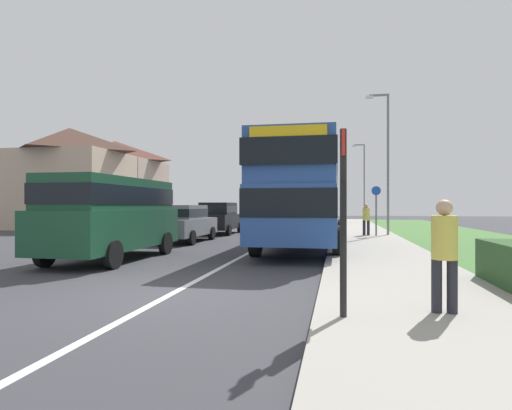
{
  "coord_description": "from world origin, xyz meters",
  "views": [
    {
      "loc": [
        2.93,
        -7.1,
        1.59
      ],
      "look_at": [
        0.67,
        4.75,
        1.6
      ],
      "focal_mm": 30.15,
      "sensor_mm": 36.0,
      "label": 1
    }
  ],
  "objects_px": {
    "street_lamp_mid": "(386,155)",
    "street_lamp_far": "(363,178)",
    "parked_car_black": "(219,217)",
    "pedestrian_at_stop": "(444,250)",
    "pedestrian_walking_away": "(366,218)",
    "bus_stop_sign": "(343,209)",
    "cycle_route_sign": "(376,209)",
    "parked_van_dark_green": "(112,212)",
    "parked_car_grey": "(183,222)",
    "double_decker_bus": "(303,190)"
  },
  "relations": [
    {
      "from": "bus_stop_sign",
      "to": "street_lamp_mid",
      "type": "bearing_deg",
      "value": 82.14
    },
    {
      "from": "cycle_route_sign",
      "to": "street_lamp_far",
      "type": "xyz_separation_m",
      "value": [
        0.4,
        18.44,
        2.68
      ]
    },
    {
      "from": "cycle_route_sign",
      "to": "street_lamp_mid",
      "type": "distance_m",
      "value": 2.88
    },
    {
      "from": "cycle_route_sign",
      "to": "parked_car_grey",
      "type": "bearing_deg",
      "value": -155.02
    },
    {
      "from": "parked_car_grey",
      "to": "pedestrian_walking_away",
      "type": "xyz_separation_m",
      "value": [
        7.94,
        4.08,
        0.09
      ]
    },
    {
      "from": "street_lamp_mid",
      "to": "pedestrian_walking_away",
      "type": "bearing_deg",
      "value": -147.21
    },
    {
      "from": "street_lamp_far",
      "to": "street_lamp_mid",
      "type": "bearing_deg",
      "value": -89.56
    },
    {
      "from": "parked_van_dark_green",
      "to": "street_lamp_far",
      "type": "distance_m",
      "value": 29.91
    },
    {
      "from": "parked_car_grey",
      "to": "parked_car_black",
      "type": "xyz_separation_m",
      "value": [
        0.1,
        5.38,
        0.06
      ]
    },
    {
      "from": "cycle_route_sign",
      "to": "street_lamp_mid",
      "type": "relative_size",
      "value": 0.35
    },
    {
      "from": "parked_van_dark_green",
      "to": "parked_car_grey",
      "type": "distance_m",
      "value": 6.17
    },
    {
      "from": "parked_car_black",
      "to": "street_lamp_mid",
      "type": "bearing_deg",
      "value": -4.24
    },
    {
      "from": "pedestrian_walking_away",
      "to": "bus_stop_sign",
      "type": "bearing_deg",
      "value": -94.64
    },
    {
      "from": "double_decker_bus",
      "to": "parked_car_black",
      "type": "relative_size",
      "value": 2.26
    },
    {
      "from": "parked_car_black",
      "to": "cycle_route_sign",
      "type": "xyz_separation_m",
      "value": [
        8.3,
        -1.46,
        0.48
      ]
    },
    {
      "from": "pedestrian_walking_away",
      "to": "cycle_route_sign",
      "type": "xyz_separation_m",
      "value": [
        0.46,
        -0.17,
        0.45
      ]
    },
    {
      "from": "street_lamp_far",
      "to": "parked_car_black",
      "type": "bearing_deg",
      "value": -117.15
    },
    {
      "from": "street_lamp_mid",
      "to": "street_lamp_far",
      "type": "bearing_deg",
      "value": 90.44
    },
    {
      "from": "parked_van_dark_green",
      "to": "parked_car_grey",
      "type": "relative_size",
      "value": 1.19
    },
    {
      "from": "cycle_route_sign",
      "to": "street_lamp_far",
      "type": "height_order",
      "value": "street_lamp_far"
    },
    {
      "from": "double_decker_bus",
      "to": "pedestrian_walking_away",
      "type": "xyz_separation_m",
      "value": [
        2.63,
        5.97,
        -1.17
      ]
    },
    {
      "from": "parked_car_black",
      "to": "bus_stop_sign",
      "type": "height_order",
      "value": "bus_stop_sign"
    },
    {
      "from": "double_decker_bus",
      "to": "street_lamp_far",
      "type": "distance_m",
      "value": 24.57
    },
    {
      "from": "pedestrian_at_stop",
      "to": "cycle_route_sign",
      "type": "distance_m",
      "value": 15.3
    },
    {
      "from": "parked_car_black",
      "to": "bus_stop_sign",
      "type": "bearing_deg",
      "value": -69.16
    },
    {
      "from": "parked_van_dark_green",
      "to": "bus_stop_sign",
      "type": "distance_m",
      "value": 8.66
    },
    {
      "from": "parked_car_grey",
      "to": "pedestrian_at_stop",
      "type": "height_order",
      "value": "pedestrian_at_stop"
    },
    {
      "from": "double_decker_bus",
      "to": "parked_van_dark_green",
      "type": "height_order",
      "value": "double_decker_bus"
    },
    {
      "from": "parked_van_dark_green",
      "to": "pedestrian_at_stop",
      "type": "height_order",
      "value": "parked_van_dark_green"
    },
    {
      "from": "parked_van_dark_green",
      "to": "parked_car_grey",
      "type": "height_order",
      "value": "parked_van_dark_green"
    },
    {
      "from": "street_lamp_far",
      "to": "parked_car_grey",
      "type": "bearing_deg",
      "value": -111.5
    },
    {
      "from": "bus_stop_sign",
      "to": "street_lamp_mid",
      "type": "relative_size",
      "value": 0.36
    },
    {
      "from": "parked_van_dark_green",
      "to": "pedestrian_walking_away",
      "type": "height_order",
      "value": "parked_van_dark_green"
    },
    {
      "from": "pedestrian_walking_away",
      "to": "street_lamp_far",
      "type": "xyz_separation_m",
      "value": [
        0.86,
        18.27,
        3.13
      ]
    },
    {
      "from": "street_lamp_mid",
      "to": "street_lamp_far",
      "type": "relative_size",
      "value": 1.01
    },
    {
      "from": "pedestrian_walking_away",
      "to": "cycle_route_sign",
      "type": "bearing_deg",
      "value": -19.85
    },
    {
      "from": "parked_car_black",
      "to": "bus_stop_sign",
      "type": "xyz_separation_m",
      "value": [
        6.55,
        -17.21,
        0.59
      ]
    },
    {
      "from": "parked_van_dark_green",
      "to": "parked_car_black",
      "type": "height_order",
      "value": "parked_van_dark_green"
    },
    {
      "from": "parked_car_black",
      "to": "pedestrian_at_stop",
      "type": "distance_m",
      "value": 18.53
    },
    {
      "from": "parked_car_black",
      "to": "cycle_route_sign",
      "type": "distance_m",
      "value": 8.44
    },
    {
      "from": "parked_van_dark_green",
      "to": "street_lamp_far",
      "type": "height_order",
      "value": "street_lamp_far"
    },
    {
      "from": "parked_car_black",
      "to": "pedestrian_walking_away",
      "type": "relative_size",
      "value": 2.56
    },
    {
      "from": "parked_car_grey",
      "to": "cycle_route_sign",
      "type": "xyz_separation_m",
      "value": [
        8.4,
        3.91,
        0.54
      ]
    },
    {
      "from": "parked_car_grey",
      "to": "pedestrian_at_stop",
      "type": "relative_size",
      "value": 2.69
    },
    {
      "from": "pedestrian_walking_away",
      "to": "bus_stop_sign",
      "type": "height_order",
      "value": "bus_stop_sign"
    },
    {
      "from": "parked_van_dark_green",
      "to": "parked_car_grey",
      "type": "xyz_separation_m",
      "value": [
        -0.12,
        6.14,
        -0.51
      ]
    },
    {
      "from": "bus_stop_sign",
      "to": "cycle_route_sign",
      "type": "xyz_separation_m",
      "value": [
        1.75,
        15.75,
        -0.11
      ]
    },
    {
      "from": "bus_stop_sign",
      "to": "street_lamp_far",
      "type": "xyz_separation_m",
      "value": [
        2.15,
        34.18,
        2.57
      ]
    },
    {
      "from": "parked_van_dark_green",
      "to": "pedestrian_walking_away",
      "type": "distance_m",
      "value": 12.88
    },
    {
      "from": "pedestrian_at_stop",
      "to": "street_lamp_far",
      "type": "xyz_separation_m",
      "value": [
        0.79,
        33.73,
        3.13
      ]
    }
  ]
}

